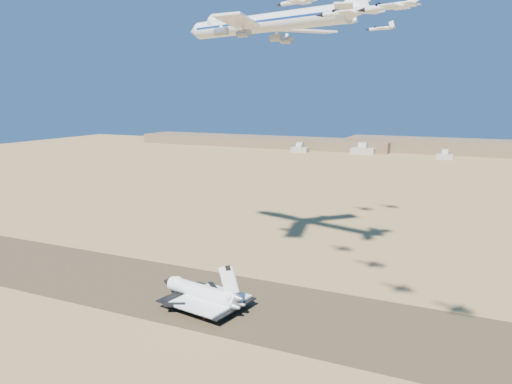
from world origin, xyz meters
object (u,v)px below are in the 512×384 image
at_px(crew_b, 206,316).
at_px(crew_a, 204,318).
at_px(chase_jet_b, 344,13).
at_px(chase_jet_c, 389,6).
at_px(chase_jet_a, 296,2).
at_px(chase_jet_e, 342,22).
at_px(carrier_747, 260,24).
at_px(crew_c, 212,316).
at_px(shuttle, 202,294).
at_px(chase_jet_f, 381,28).

bearing_deg(crew_b, crew_a, 152.49).
bearing_deg(chase_jet_b, chase_jet_c, -44.25).
height_order(chase_jet_a, chase_jet_b, chase_jet_a).
bearing_deg(chase_jet_e, carrier_747, -104.72).
bearing_deg(crew_c, crew_b, 54.82).
bearing_deg(chase_jet_b, chase_jet_e, 115.24).
bearing_deg(crew_b, crew_c, -89.66).
relative_size(shuttle, chase_jet_f, 2.43).
relative_size(crew_b, chase_jet_c, 0.13).
bearing_deg(crew_b, chase_jet_e, -40.33).
relative_size(crew_b, chase_jet_a, 0.14).
relative_size(crew_a, crew_c, 0.95).
relative_size(carrier_747, crew_a, 57.35).
relative_size(carrier_747, crew_b, 46.96).
xyz_separation_m(carrier_747, crew_a, (5.42, -56.19, -101.37)).
bearing_deg(crew_a, crew_b, -6.91).
xyz_separation_m(crew_a, chase_jet_c, (59.76, -19.80, 91.84)).
relative_size(crew_a, chase_jet_b, 0.10).
bearing_deg(chase_jet_e, shuttle, -92.94).
bearing_deg(shuttle, crew_b, -41.57).
distance_m(shuttle, crew_b, 10.94).
bearing_deg(chase_jet_a, crew_c, -137.56).
height_order(carrier_747, chase_jet_b, carrier_747).
distance_m(crew_b, chase_jet_b, 104.23).
xyz_separation_m(chase_jet_e, chase_jet_f, (14.37, 15.90, -1.60)).
distance_m(chase_jet_b, chase_jet_e, 103.54).
bearing_deg(chase_jet_a, carrier_747, 144.60).
relative_size(chase_jet_a, chase_jet_c, 0.99).
xyz_separation_m(shuttle, crew_b, (6.41, -8.00, -3.84)).
bearing_deg(carrier_747, shuttle, -75.48).
xyz_separation_m(shuttle, chase_jet_a, (32.41, 3.96, 96.54)).
relative_size(crew_a, chase_jet_c, 0.11).
distance_m(chase_jet_b, chase_jet_c, 26.68).
bearing_deg(crew_b, shuttle, 7.53).
height_order(shuttle, chase_jet_c, chase_jet_c).
xyz_separation_m(carrier_747, chase_jet_e, (21.24, 44.33, 4.76)).
distance_m(crew_c, chase_jet_b, 103.70).
distance_m(shuttle, crew_a, 12.39).
bearing_deg(chase_jet_c, chase_jet_e, 128.55).
bearing_deg(chase_jet_e, chase_jet_f, 58.77).
relative_size(chase_jet_b, chase_jet_c, 1.09).
bearing_deg(chase_jet_b, shuttle, -179.86).
bearing_deg(crew_a, crew_c, -38.55).
bearing_deg(carrier_747, crew_a, -68.62).
distance_m(chase_jet_a, chase_jet_c, 48.43).
height_order(shuttle, crew_a, shuttle).
distance_m(chase_jet_e, chase_jet_f, 21.49).
height_order(crew_b, chase_jet_e, chase_jet_e).
height_order(chase_jet_b, chase_jet_c, chase_jet_b).
distance_m(crew_c, chase_jet_f, 157.09).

